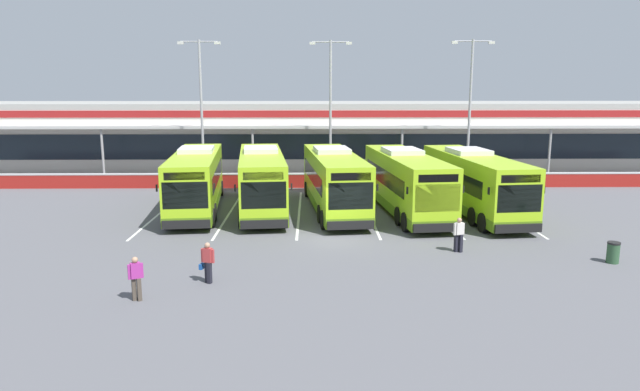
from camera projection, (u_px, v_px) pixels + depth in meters
ground_plane at (338, 238)px, 28.82m from camera, size 200.00×200.00×0.00m
terminal_building at (325, 134)px, 54.67m from camera, size 70.00×13.00×6.00m
red_barrier_wall at (329, 180)px, 42.95m from camera, size 60.00×0.40×1.10m
coach_bus_leftmost at (196, 181)px, 34.99m from camera, size 3.96×12.34×3.78m
coach_bus_left_centre at (262, 181)px, 35.04m from camera, size 3.96×12.34×3.78m
coach_bus_centre at (334, 182)px, 34.84m from camera, size 3.96×12.34×3.78m
coach_bus_right_centre at (405, 183)px, 34.31m from camera, size 3.96×12.34×3.78m
coach_bus_rightmost at (473, 184)px, 34.19m from camera, size 3.96×12.34×3.78m
bay_stripe_far_west at (161, 212)px, 34.55m from camera, size 0.14×13.00×0.01m
bay_stripe_west at (230, 212)px, 34.61m from camera, size 0.14×13.00×0.01m
bay_stripe_mid_west at (299, 212)px, 34.68m from camera, size 0.14×13.00×0.01m
bay_stripe_centre at (368, 212)px, 34.74m from camera, size 0.14×13.00×0.01m
bay_stripe_mid_east at (437, 211)px, 34.81m from camera, size 0.14×13.00×0.01m
bay_stripe_east at (505, 211)px, 34.88m from camera, size 0.14×13.00×0.01m
pedestrian_with_handbag at (208, 261)px, 22.10m from camera, size 0.64×0.45×1.62m
pedestrian_in_dark_coat at (136, 277)px, 20.25m from camera, size 0.52×0.35×1.62m
pedestrian_child at (459, 234)px, 26.20m from camera, size 0.53×0.32×1.62m
lamp_post_west at (201, 102)px, 44.12m from camera, size 3.24×0.28×11.00m
lamp_post_centre at (330, 102)px, 44.45m from camera, size 3.24×0.28×11.00m
lamp_post_east at (470, 103)px, 43.72m from camera, size 3.24×0.28×11.00m
litter_bin at (613, 252)px, 24.65m from camera, size 0.54×0.54×0.93m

